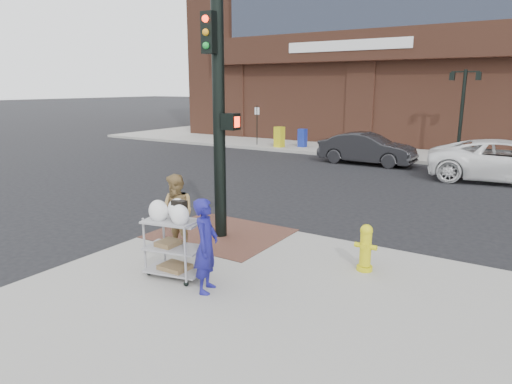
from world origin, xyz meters
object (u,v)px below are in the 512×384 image
Objects in this scene: woman_blue at (206,246)px; fire_hydrant at (366,247)px; traffic_signal_pole at (219,115)px; sedan_dark at (367,149)px; minivan_white at (508,161)px; pedestrian_tan at (177,213)px; utility_cart at (174,242)px; lamp_post at (462,104)px.

woman_blue is 1.79× the size of fire_hydrant.
sedan_dark is at bearing 93.88° from traffic_signal_pole.
traffic_signal_pole reaches higher than sedan_dark.
pedestrian_tan is at bearing 149.83° from minivan_white.
traffic_signal_pole is at bearing 105.93° from utility_cart.
fire_hydrant is at bearing -61.69° from woman_blue.
lamp_post is 17.69m from woman_blue.
traffic_signal_pole is 0.92× the size of minivan_white.
sedan_dark is 0.77× the size of minivan_white.
pedestrian_tan reaches higher than fire_hydrant.
lamp_post reaches higher than pedestrian_tan.
utility_cart is 3.42m from fire_hydrant.
woman_blue is 1.12× the size of utility_cart.
traffic_signal_pole reaches higher than woman_blue.
traffic_signal_pole is at bearing 177.45° from fire_hydrant.
fire_hydrant is (3.36, -0.15, -2.24)m from traffic_signal_pole.
sedan_dark is 5.74m from minivan_white.
sedan_dark is at bearing 95.80° from utility_cart.
fire_hydrant is (2.73, 2.05, -0.19)m from utility_cart.
fire_hydrant is (1.90, 2.20, -0.33)m from woman_blue.
lamp_post is 4.60× the size of fire_hydrant.
fire_hydrant is (3.55, 1.04, -0.34)m from pedestrian_tan.
fire_hydrant is at bearing -2.55° from traffic_signal_pole.
lamp_post is 0.95× the size of sedan_dark.
sedan_dark is at bearing 96.77° from pedestrian_tan.
woman_blue is (-1.02, -17.58, -1.69)m from lamp_post.
sedan_dark is 12.85m from fire_hydrant.
lamp_post is 15.43m from traffic_signal_pole.
sedan_dark is (-2.27, 14.36, -0.23)m from woman_blue.
fire_hydrant is at bearing 20.44° from pedestrian_tan.
sedan_dark is (-0.62, 13.20, -0.24)m from pedestrian_tan.
minivan_white reaches higher than sedan_dark.
lamp_post is 17.62m from utility_cart.
lamp_post is 4.99m from sedan_dark.
lamp_post is 2.88× the size of utility_cart.
woman_blue is at bearing -10.28° from utility_cart.
pedestrian_tan is 0.29× the size of minivan_white.
woman_blue reaches higher than minivan_white.
traffic_signal_pole reaches higher than lamp_post.
utility_cart is (0.83, -1.01, -0.16)m from pedestrian_tan.
minivan_white is at bearing 82.48° from fire_hydrant.
woman_blue is at bearing 158.12° from minivan_white.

